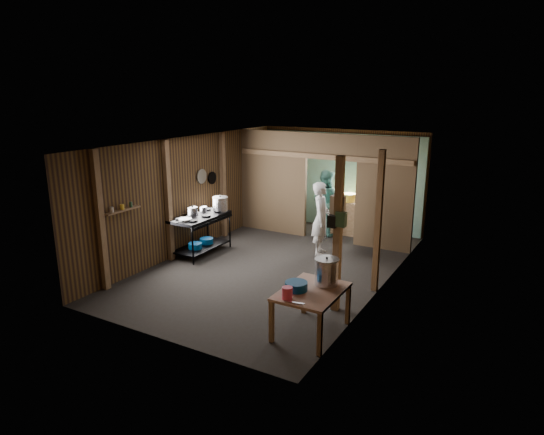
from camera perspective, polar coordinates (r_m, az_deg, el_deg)
The scene contains 42 objects.
floor at distance 10.06m, azimuth 0.57°, elevation -5.80°, with size 4.50×7.00×0.00m, color #252323.
ceiling at distance 9.45m, azimuth 0.61°, elevation 9.09°, with size 4.50×7.00×0.00m, color black.
wall_back at distance 12.78m, azimuth 8.25°, elevation 4.63°, with size 4.50×0.00×2.60m, color brown.
wall_front at distance 6.95m, azimuth -13.61°, elevation -4.58°, with size 4.50×0.00×2.60m, color brown.
wall_left at distance 10.92m, azimuth -9.81°, elevation 2.77°, with size 0.00×7.00×2.60m, color brown.
wall_right at distance 8.84m, azimuth 13.44°, elevation -0.33°, with size 0.00×7.00×2.60m, color brown.
partition_left at distance 12.18m, azimuth 0.16°, elevation 4.27°, with size 1.85×0.10×2.60m, color brown.
partition_right at distance 11.08m, azimuth 13.35°, elevation 2.77°, with size 1.35×0.10×2.60m, color brown.
partition_header at distance 11.35m, azimuth 7.18°, elevation 8.46°, with size 1.30×0.10×0.60m, color brown.
turquoise_panel at distance 12.74m, azimuth 8.14°, elevation 4.37°, with size 4.40×0.06×2.50m, color #78B6B2.
back_counter at distance 12.37m, azimuth 8.45°, elevation 0.11°, with size 1.20×0.50×0.85m, color #9F7B5C.
wall_clock at distance 12.51m, azimuth 9.25°, elevation 7.15°, with size 0.20×0.20×0.03m, color beige.
post_left_a at distance 9.07m, azimuth -19.86°, elevation -0.44°, with size 0.10×0.12×2.60m, color #9F7B5C.
post_left_b at distance 10.28m, azimuth -12.32°, elevation 1.88°, with size 0.10×0.12×2.60m, color #9F7B5C.
post_left_c at distance 11.81m, azimuth -5.87°, elevation 3.84°, with size 0.10×0.12×2.60m, color #9F7B5C.
post_right at distance 8.67m, azimuth 12.62°, elevation -0.58°, with size 0.10×0.12×2.60m, color #9F7B5C.
post_free at distance 7.78m, azimuth 7.88°, elevation -2.17°, with size 0.12×0.12×2.60m, color #9F7B5C.
cross_beam at distance 11.43m, azimuth 5.87°, elevation 7.29°, with size 4.40×0.12×0.12m, color #9F7B5C.
pan_lid_big at distance 11.13m, azimuth -8.43°, elevation 4.91°, with size 0.34×0.34×0.03m, color gray.
pan_lid_small at distance 11.46m, azimuth -7.18°, elevation 4.73°, with size 0.30×0.30×0.03m, color black.
wall_shelf at distance 9.34m, azimuth -17.50°, elevation 0.83°, with size 0.14×0.80×0.03m, color #9F7B5C.
jar_white at distance 9.16m, azimuth -18.66°, elevation 0.89°, with size 0.07×0.07×0.10m, color beige.
jar_yellow at distance 9.33m, azimuth -17.53°, elevation 1.22°, with size 0.08×0.08×0.10m, color yellow.
jar_green at distance 9.47m, azimuth -16.56°, elevation 1.50°, with size 0.06×0.06×0.10m, color #2B5238.
bag_white at distance 7.74m, azimuth 7.89°, elevation 1.43°, with size 0.22×0.15×0.32m, color beige.
bag_green at distance 7.62m, azimuth 8.28°, elevation -0.21°, with size 0.16×0.12×0.24m, color #2B5238.
bag_black at distance 7.66m, azimuth 7.24°, elevation -0.47°, with size 0.14×0.10×0.20m, color black.
gas_range at distance 10.80m, azimuth -8.55°, elevation -2.01°, with size 0.77×1.50×0.88m, color black, non-canonical shape.
prep_table at distance 7.35m, azimuth 4.73°, elevation -11.15°, with size 0.85×1.17×0.69m, color tan, non-canonical shape.
stove_pot_large at distance 10.97m, azimuth -6.21°, elevation 1.57°, with size 0.35×0.35×0.35m, color #BBBBC5, non-canonical shape.
stove_pot_med at distance 10.73m, azimuth -9.51°, elevation 0.72°, with size 0.22×0.22×0.20m, color #BBBBC5, non-canonical shape.
stove_saucepan at distance 11.04m, azimuth -8.21°, elevation 1.03°, with size 0.16×0.16×0.10m, color #BBBBC5.
frying_pan at distance 10.30m, azimuth -10.35°, elevation -0.25°, with size 0.28×0.50×0.07m, color gray, non-canonical shape.
blue_tub_front at distance 10.71m, azimuth -9.19°, elevation -3.36°, with size 0.31×0.31×0.13m, color navy.
blue_tub_back at distance 11.02m, azimuth -7.86°, elevation -2.78°, with size 0.31×0.31×0.12m, color navy.
stock_pot at distance 7.35m, azimuth 6.55°, elevation -6.54°, with size 0.38×0.38×0.44m, color #BBBBC5, non-canonical shape.
wash_basin at distance 7.17m, azimuth 2.93°, elevation -8.20°, with size 0.34×0.34×0.13m, color navy.
pink_bucket at distance 6.87m, azimuth 1.85°, elevation -9.04°, with size 0.15×0.15×0.18m, color #FA426B.
knife at distance 6.79m, azimuth 2.66°, elevation -10.12°, with size 0.30×0.04×0.01m, color #BBBBC5.
yellow_tub at distance 12.19m, azimuth 9.28°, elevation 2.38°, with size 0.35×0.35×0.20m, color yellow.
cook at distance 10.60m, azimuth 5.89°, elevation -0.12°, with size 0.60×0.39×1.64m, color silver.
worker_back at distance 12.11m, azimuth 6.44°, elevation 1.84°, with size 0.81×0.63×1.66m, color teal.
Camera 1 is at (4.56, -8.22, 3.59)m, focal length 31.41 mm.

